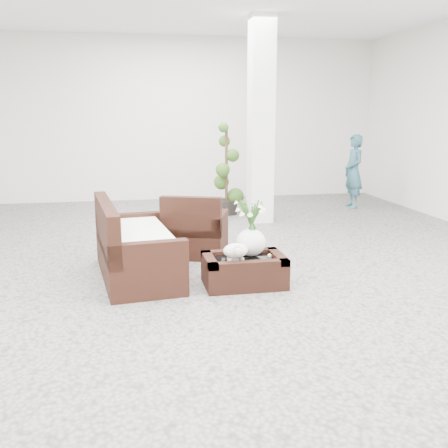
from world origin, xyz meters
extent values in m
plane|color=gray|center=(0.00, 0.00, 0.00)|extent=(11.00, 11.00, 0.00)
cube|color=white|center=(1.20, 2.80, 1.75)|extent=(0.40, 0.40, 3.50)
cube|color=black|center=(0.14, -0.55, 0.16)|extent=(0.90, 0.60, 0.31)
ellipsoid|color=white|center=(0.02, -0.65, 0.42)|extent=(0.28, 0.23, 0.21)
cylinder|color=white|center=(0.44, -0.53, 0.33)|extent=(0.04, 0.04, 0.03)
cube|color=black|center=(-0.21, 0.85, 0.43)|extent=(1.00, 0.98, 0.85)
cube|color=black|center=(-1.02, -0.01, 0.46)|extent=(1.03, 1.81, 0.92)
imported|color=#305D6A|center=(3.40, 3.75, 0.74)|extent=(0.35, 0.54, 1.48)
camera|label=1|loc=(-1.13, -6.02, 1.95)|focal=41.63mm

